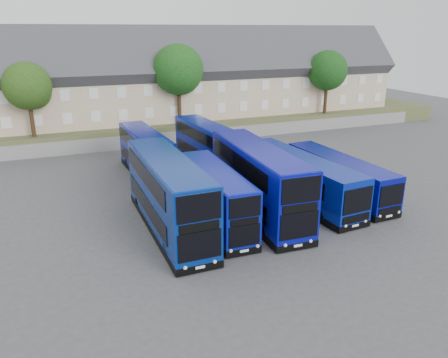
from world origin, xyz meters
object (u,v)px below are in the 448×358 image
dd_front_left (169,196)px  tree_west (29,88)px  tree_far (334,64)px  dd_front_mid (216,198)px  tree_mid (179,72)px  tree_east (328,72)px  coach_east_a (300,179)px

dd_front_left → tree_west: size_ratio=1.59×
dd_front_left → tree_west: 24.89m
dd_front_left → tree_far: 45.66m
dd_front_left → tree_far: bearing=41.3°
tree_west → dd_front_mid: bearing=-64.4°
tree_mid → tree_west: bearing=-178.2°
dd_front_left → tree_mid: bearing=71.2°
tree_mid → tree_far: bearing=14.0°
dd_front_left → tree_east: tree_east is taller
dd_front_mid → tree_mid: bearing=80.3°
dd_front_left → coach_east_a: bearing=7.5°
dd_front_mid → tree_east: 34.56m
dd_front_mid → tree_west: bearing=117.1°
tree_west → tree_east: tree_east is taller
dd_front_mid → tree_east: bearing=45.0°
tree_mid → tree_east: (20.00, -0.50, -0.68)m
tree_far → tree_mid: bearing=-166.0°
dd_front_left → coach_east_a: (10.78, 1.46, -0.67)m
dd_front_left → coach_east_a: size_ratio=0.94×
dd_front_left → coach_east_a: dd_front_left is taller
tree_mid → dd_front_left: bearing=-108.6°
dd_front_mid → tree_west: (-11.22, 23.45, 5.14)m
dd_front_mid → dd_front_left: bearing=174.9°
tree_east → dd_front_mid: bearing=-136.6°
coach_east_a → tree_west: (-18.84, 21.62, 5.34)m
dd_front_left → tree_far: size_ratio=1.40×
tree_east → tree_mid: bearing=178.6°
tree_east → tree_far: 9.23m
dd_front_mid → coach_east_a: bearing=15.1°
tree_far → tree_west: bearing=-170.5°
dd_front_mid → tree_mid: (4.78, 23.95, 6.15)m
tree_west → tree_east: bearing=0.0°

